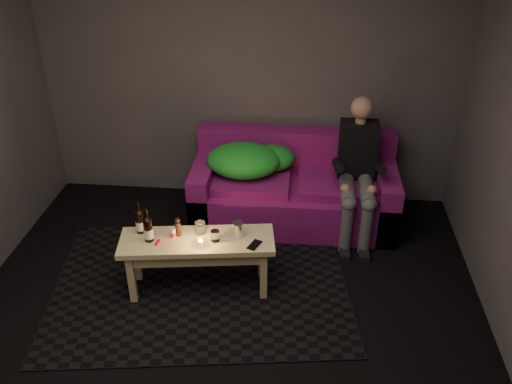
# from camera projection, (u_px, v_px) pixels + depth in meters

# --- Properties ---
(floor) EXTENTS (4.50, 4.50, 0.00)m
(floor) POSITION_uv_depth(u_px,v_px,m) (216.00, 353.00, 3.81)
(floor) COLOR black
(floor) RESTS_ON ground
(room) EXTENTS (4.50, 4.50, 4.50)m
(room) POSITION_uv_depth(u_px,v_px,m) (218.00, 110.00, 3.38)
(room) COLOR silver
(room) RESTS_ON ground
(rug) EXTENTS (2.60, 2.05, 0.01)m
(rug) POSITION_uv_depth(u_px,v_px,m) (201.00, 283.00, 4.46)
(rug) COLOR black
(rug) RESTS_ON floor
(sofa) EXTENTS (1.89, 0.85, 0.81)m
(sofa) POSITION_uv_depth(u_px,v_px,m) (294.00, 191.00, 5.18)
(sofa) COLOR #670D53
(sofa) RESTS_ON floor
(green_blanket) EXTENTS (0.83, 0.57, 0.28)m
(green_blanket) POSITION_uv_depth(u_px,v_px,m) (248.00, 160.00, 5.05)
(green_blanket) COLOR #178325
(green_blanket) RESTS_ON sofa
(person) EXTENTS (0.34, 0.78, 1.26)m
(person) POSITION_uv_depth(u_px,v_px,m) (358.00, 168.00, 4.82)
(person) COLOR black
(person) RESTS_ON sofa
(coffee_table) EXTENTS (1.23, 0.54, 0.49)m
(coffee_table) POSITION_uv_depth(u_px,v_px,m) (197.00, 248.00, 4.21)
(coffee_table) COLOR tan
(coffee_table) RESTS_ON rug
(beer_bottle_a) EXTENTS (0.07, 0.07, 0.27)m
(beer_bottle_a) POSITION_uv_depth(u_px,v_px,m) (140.00, 221.00, 4.20)
(beer_bottle_a) COLOR black
(beer_bottle_a) RESTS_ON coffee_table
(beer_bottle_b) EXTENTS (0.07, 0.07, 0.28)m
(beer_bottle_b) POSITION_uv_depth(u_px,v_px,m) (148.00, 229.00, 4.10)
(beer_bottle_b) COLOR black
(beer_bottle_b) RESTS_ON coffee_table
(salt_shaker) EXTENTS (0.04, 0.04, 0.09)m
(salt_shaker) POSITION_uv_depth(u_px,v_px,m) (173.00, 233.00, 4.17)
(salt_shaker) COLOR silver
(salt_shaker) RESTS_ON coffee_table
(pepper_mill) EXTENTS (0.04, 0.04, 0.12)m
(pepper_mill) POSITION_uv_depth(u_px,v_px,m) (178.00, 229.00, 4.18)
(pepper_mill) COLOR black
(pepper_mill) RESTS_ON coffee_table
(tumbler_back) EXTENTS (0.10, 0.10, 0.10)m
(tumbler_back) POSITION_uv_depth(u_px,v_px,m) (200.00, 228.00, 4.22)
(tumbler_back) COLOR white
(tumbler_back) RESTS_ON coffee_table
(tealight) EXTENTS (0.06, 0.06, 0.05)m
(tealight) POSITION_uv_depth(u_px,v_px,m) (201.00, 242.00, 4.10)
(tealight) COLOR white
(tealight) RESTS_ON coffee_table
(tumbler_front) EXTENTS (0.09, 0.09, 0.09)m
(tumbler_front) POSITION_uv_depth(u_px,v_px,m) (215.00, 236.00, 4.13)
(tumbler_front) COLOR white
(tumbler_front) RESTS_ON coffee_table
(steel_cup) EXTENTS (0.11, 0.11, 0.12)m
(steel_cup) POSITION_uv_depth(u_px,v_px,m) (238.00, 229.00, 4.18)
(steel_cup) COLOR silver
(steel_cup) RESTS_ON coffee_table
(smartphone) EXTENTS (0.12, 0.15, 0.01)m
(smartphone) POSITION_uv_depth(u_px,v_px,m) (255.00, 245.00, 4.10)
(smartphone) COLOR black
(smartphone) RESTS_ON coffee_table
(red_lighter) EXTENTS (0.03, 0.07, 0.01)m
(red_lighter) POSITION_uv_depth(u_px,v_px,m) (158.00, 242.00, 4.12)
(red_lighter) COLOR red
(red_lighter) RESTS_ON coffee_table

